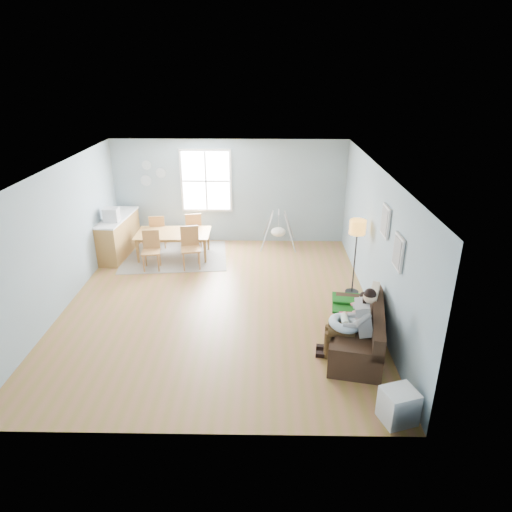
{
  "coord_description": "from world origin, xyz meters",
  "views": [
    {
      "loc": [
        0.89,
        -8.03,
        4.44
      ],
      "look_at": [
        0.74,
        0.08,
        1.0
      ],
      "focal_mm": 32.0,
      "sensor_mm": 36.0,
      "label": 1
    }
  ],
  "objects_px": {
    "chair_nw": "(158,230)",
    "monitor": "(111,215)",
    "dining_table": "(174,245)",
    "floor_lamp": "(357,233)",
    "chair_se": "(190,244)",
    "chair_sw": "(151,248)",
    "baby_swing": "(278,231)",
    "toddler": "(357,308)",
    "chair_ne": "(193,228)",
    "sofa": "(360,334)",
    "father": "(354,321)",
    "counter": "(119,235)",
    "storage_cube": "(398,406)"
  },
  "relations": [
    {
      "from": "sofa",
      "to": "chair_se",
      "type": "distance_m",
      "value": 4.68
    },
    {
      "from": "father",
      "to": "counter",
      "type": "xyz_separation_m",
      "value": [
        -5.03,
        4.24,
        -0.16
      ]
    },
    {
      "from": "storage_cube",
      "to": "dining_table",
      "type": "bearing_deg",
      "value": 125.83
    },
    {
      "from": "chair_se",
      "to": "chair_ne",
      "type": "bearing_deg",
      "value": 94.9
    },
    {
      "from": "sofa",
      "to": "dining_table",
      "type": "relative_size",
      "value": 1.13
    },
    {
      "from": "father",
      "to": "storage_cube",
      "type": "relative_size",
      "value": 2.35
    },
    {
      "from": "floor_lamp",
      "to": "chair_sw",
      "type": "relative_size",
      "value": 1.76
    },
    {
      "from": "counter",
      "to": "monitor",
      "type": "height_order",
      "value": "monitor"
    },
    {
      "from": "baby_swing",
      "to": "toddler",
      "type": "bearing_deg",
      "value": -74.74
    },
    {
      "from": "father",
      "to": "toddler",
      "type": "relative_size",
      "value": 1.65
    },
    {
      "from": "dining_table",
      "to": "monitor",
      "type": "relative_size",
      "value": 5.06
    },
    {
      "from": "dining_table",
      "to": "sofa",
      "type": "bearing_deg",
      "value": -46.63
    },
    {
      "from": "storage_cube",
      "to": "dining_table",
      "type": "xyz_separation_m",
      "value": [
        -4.01,
        5.55,
        0.07
      ]
    },
    {
      "from": "counter",
      "to": "baby_swing",
      "type": "height_order",
      "value": "counter"
    },
    {
      "from": "dining_table",
      "to": "chair_se",
      "type": "relative_size",
      "value": 1.83
    },
    {
      "from": "dining_table",
      "to": "storage_cube",
      "type": "bearing_deg",
      "value": -55.59
    },
    {
      "from": "floor_lamp",
      "to": "storage_cube",
      "type": "xyz_separation_m",
      "value": [
        -0.06,
        -3.71,
        -1.08
      ]
    },
    {
      "from": "monitor",
      "to": "baby_swing",
      "type": "height_order",
      "value": "monitor"
    },
    {
      "from": "sofa",
      "to": "chair_sw",
      "type": "height_order",
      "value": "chair_sw"
    },
    {
      "from": "toddler",
      "to": "floor_lamp",
      "type": "distance_m",
      "value": 1.95
    },
    {
      "from": "father",
      "to": "chair_se",
      "type": "height_order",
      "value": "father"
    },
    {
      "from": "chair_se",
      "to": "monitor",
      "type": "bearing_deg",
      "value": 168.57
    },
    {
      "from": "toddler",
      "to": "baby_swing",
      "type": "bearing_deg",
      "value": 105.26
    },
    {
      "from": "chair_se",
      "to": "father",
      "type": "bearing_deg",
      "value": -48.25
    },
    {
      "from": "floor_lamp",
      "to": "chair_se",
      "type": "xyz_separation_m",
      "value": [
        -3.56,
        1.27,
        -0.76
      ]
    },
    {
      "from": "toddler",
      "to": "chair_sw",
      "type": "relative_size",
      "value": 0.84
    },
    {
      "from": "floor_lamp",
      "to": "chair_nw",
      "type": "height_order",
      "value": "floor_lamp"
    },
    {
      "from": "chair_sw",
      "to": "counter",
      "type": "relative_size",
      "value": 0.5
    },
    {
      "from": "monitor",
      "to": "baby_swing",
      "type": "bearing_deg",
      "value": 13.24
    },
    {
      "from": "toddler",
      "to": "chair_nw",
      "type": "height_order",
      "value": "toddler"
    },
    {
      "from": "chair_nw",
      "to": "monitor",
      "type": "xyz_separation_m",
      "value": [
        -0.88,
        -0.76,
        0.64
      ]
    },
    {
      "from": "father",
      "to": "monitor",
      "type": "height_order",
      "value": "monitor"
    },
    {
      "from": "chair_se",
      "to": "counter",
      "type": "xyz_separation_m",
      "value": [
        -1.89,
        0.72,
        -0.06
      ]
    },
    {
      "from": "chair_nw",
      "to": "chair_se",
      "type": "bearing_deg",
      "value": -48.52
    },
    {
      "from": "counter",
      "to": "floor_lamp",
      "type": "bearing_deg",
      "value": -20.12
    },
    {
      "from": "chair_ne",
      "to": "monitor",
      "type": "relative_size",
      "value": 2.65
    },
    {
      "from": "sofa",
      "to": "counter",
      "type": "height_order",
      "value": "counter"
    },
    {
      "from": "toddler",
      "to": "counter",
      "type": "distance_m",
      "value": 6.42
    },
    {
      "from": "chair_sw",
      "to": "floor_lamp",
      "type": "bearing_deg",
      "value": -14.8
    },
    {
      "from": "storage_cube",
      "to": "counter",
      "type": "distance_m",
      "value": 7.85
    },
    {
      "from": "dining_table",
      "to": "chair_sw",
      "type": "height_order",
      "value": "chair_sw"
    },
    {
      "from": "chair_ne",
      "to": "counter",
      "type": "xyz_separation_m",
      "value": [
        -1.78,
        -0.52,
        -0.03
      ]
    },
    {
      "from": "floor_lamp",
      "to": "chair_se",
      "type": "height_order",
      "value": "floor_lamp"
    },
    {
      "from": "chair_nw",
      "to": "baby_swing",
      "type": "relative_size",
      "value": 0.93
    },
    {
      "from": "father",
      "to": "storage_cube",
      "type": "distance_m",
      "value": 1.56
    },
    {
      "from": "floor_lamp",
      "to": "baby_swing",
      "type": "relative_size",
      "value": 1.67
    },
    {
      "from": "counter",
      "to": "monitor",
      "type": "bearing_deg",
      "value": -91.75
    },
    {
      "from": "sofa",
      "to": "father",
      "type": "height_order",
      "value": "father"
    },
    {
      "from": "baby_swing",
      "to": "chair_nw",
      "type": "bearing_deg",
      "value": -176.83
    },
    {
      "from": "chair_sw",
      "to": "baby_swing",
      "type": "bearing_deg",
      "value": 25.47
    }
  ]
}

